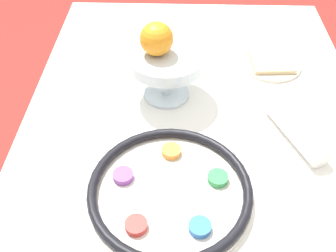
# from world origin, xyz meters

# --- Properties ---
(dining_table) EXTENTS (1.42, 0.83, 0.78)m
(dining_table) POSITION_xyz_m (0.00, 0.00, 0.39)
(dining_table) COLOR white
(dining_table) RESTS_ON ground_plane
(seder_plate) EXTENTS (0.33, 0.33, 0.03)m
(seder_plate) POSITION_xyz_m (-0.08, 0.06, 0.79)
(seder_plate) COLOR silver
(seder_plate) RESTS_ON dining_table
(fruit_stand) EXTENTS (0.19, 0.19, 0.13)m
(fruit_stand) POSITION_xyz_m (0.23, 0.07, 0.87)
(fruit_stand) COLOR silver
(fruit_stand) RESTS_ON dining_table
(orange_fruit) EXTENTS (0.08, 0.08, 0.08)m
(orange_fruit) POSITION_xyz_m (0.23, 0.10, 0.94)
(orange_fruit) COLOR orange
(orange_fruit) RESTS_ON fruit_stand
(bread_plate) EXTENTS (0.17, 0.17, 0.02)m
(bread_plate) POSITION_xyz_m (0.37, -0.21, 0.78)
(bread_plate) COLOR beige
(bread_plate) RESTS_ON dining_table
(napkin_roll) EXTENTS (0.19, 0.12, 0.05)m
(napkin_roll) POSITION_xyz_m (0.09, -0.22, 0.80)
(napkin_roll) COLOR white
(napkin_roll) RESTS_ON dining_table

